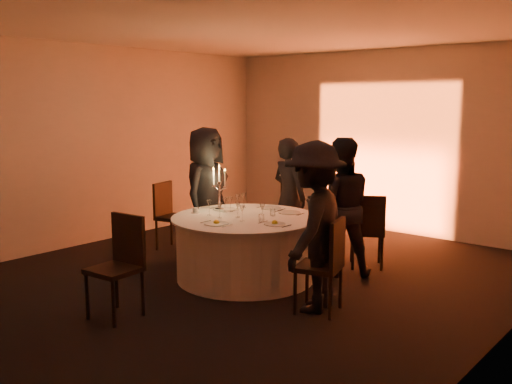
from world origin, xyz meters
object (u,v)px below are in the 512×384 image
Objects in this scene: guest_back_left at (289,196)px; coffee_cup at (195,210)px; banquet_table at (246,248)px; guest_left at (206,194)px; chair_left at (169,212)px; chair_back_left at (297,211)px; chair_front at (120,259)px; guest_back_right at (340,207)px; chair_back_right at (368,227)px; candelabra at (219,194)px; guest_right at (314,227)px; chair_right at (326,260)px.

guest_back_left reaches higher than coffee_cup.
guest_left is at bearing 162.08° from banquet_table.
chair_back_left is (1.47, 1.17, 0.02)m from chair_left.
guest_back_right is at bearing 64.66° from chair_front.
chair_front reaches higher than chair_back_right.
candelabra is at bearing -131.97° from guest_left.
guest_right reaches higher than chair_left.
candelabra reaches higher than banquet_table.
banquet_table is 1.64m from chair_back_right.
guest_back_right is (1.07, -0.39, 0.03)m from guest_back_left.
guest_left reaches higher than chair_right.
guest_back_right is at bearing 48.17° from banquet_table.
candelabra is at bearing 96.37° from chair_front.
coffee_cup is (1.16, -0.59, 0.25)m from chair_left.
guest_back_right is 1.54m from candelabra.
candelabra is at bearing 167.37° from banquet_table.
chair_back_left is at bearing -64.30° from chair_left.
chair_back_left is 2.48m from guest_right.
chair_back_right is 8.88× the size of coffee_cup.
chair_back_right is 2.23m from coffee_cup.
guest_back_right is at bearing 37.40° from coffee_cup.
banquet_table is 1.09× the size of guest_back_left.
chair_front is (-1.11, -3.06, 0.03)m from chair_back_right.
guest_back_left is (-0.28, 1.27, 0.44)m from banquet_table.
chair_front reaches higher than coffee_cup.
banquet_table is 0.80m from coffee_cup.
guest_left is (-2.39, 0.67, 0.35)m from chair_right.
guest_right is at bearing 68.17° from guest_back_right.
chair_back_right is (0.94, 1.33, 0.17)m from banquet_table.
chair_back_right is at bearing 179.43° from chair_right.
chair_right reaches higher than banquet_table.
chair_back_right is 0.95× the size of chair_front.
guest_left is 1.03× the size of guest_right.
coffee_cup is at bearing -161.51° from banquet_table.
chair_back_left is 0.99× the size of chair_front.
candelabra reaches higher than chair_back_right.
chair_front is at bearing -72.63° from coffee_cup.
guest_left is 2.33m from guest_right.
candelabra is at bearing -113.98° from chair_left.
banquet_table is 3.03× the size of candelabra.
chair_right is 0.60× the size of guest_back_left.
chair_front is (1.63, -2.10, 0.03)m from chair_left.
banquet_table is 1.59m from chair_back_left.
coffee_cup is (-1.43, -1.10, -0.06)m from guest_back_right.
guest_right is (1.24, -0.35, 0.50)m from banquet_table.
chair_front is 1.60m from coffee_cup.
chair_back_left reaches higher than chair_left.
chair_right is at bearing -13.63° from candelabra.
chair_front is (0.16, -3.27, 0.01)m from chair_back_left.
chair_back_right is 2.21m from guest_left.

